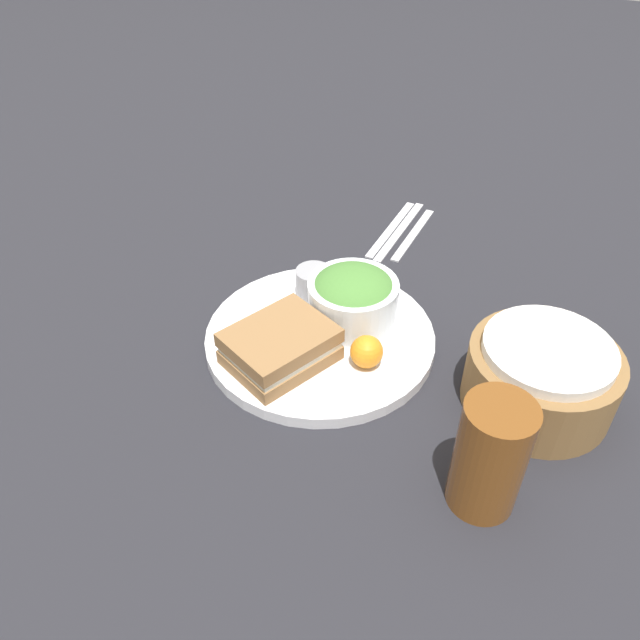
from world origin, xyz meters
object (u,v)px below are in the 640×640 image
object	(u,v)px
plate	(320,338)
knife	(402,231)
fork	(391,228)
salad_bowl	(353,296)
bread_basket	(541,376)
sandwich	(280,346)
drink_glass	(490,456)
dressing_cup	(314,283)
spoon	(413,234)

from	to	relation	value
plate	knife	xyz separation A→B (m)	(-0.28, 0.00, -0.00)
fork	salad_bowl	bearing A→B (deg)	-170.30
salad_bowl	bread_basket	xyz separation A→B (m)	(0.03, 0.23, -0.01)
salad_bowl	knife	size ratio (longest dim) A/B	0.59
plate	knife	bearing A→B (deg)	179.20
sandwich	knife	size ratio (longest dim) A/B	0.75
plate	sandwich	bearing A→B (deg)	-17.45
plate	drink_glass	bearing A→B (deg)	59.89
salad_bowl	knife	world-z (taller)	salad_bowl
fork	plate	bearing A→B (deg)	-176.34
dressing_cup	fork	bearing A→B (deg)	173.21
dressing_cup	fork	size ratio (longest dim) A/B	0.26
dressing_cup	knife	bearing A→B (deg)	168.57
sandwich	salad_bowl	xyz separation A→B (m)	(-0.10, 0.04, 0.01)
salad_bowl	plate	bearing A→B (deg)	-28.68
drink_glass	spoon	distance (m)	0.47
plate	dressing_cup	size ratio (longest dim) A/B	6.03
plate	spoon	bearing A→B (deg)	175.54
bread_basket	fork	bearing A→B (deg)	-135.37
knife	bread_basket	bearing A→B (deg)	-136.55
drink_glass	knife	bearing A→B (deg)	-151.41
dressing_cup	knife	world-z (taller)	dressing_cup
salad_bowl	sandwich	bearing A→B (deg)	-22.24
dressing_cup	drink_glass	size ratio (longest dim) A/B	0.37
dressing_cup	plate	bearing A→B (deg)	31.72
salad_bowl	drink_glass	distance (m)	0.27
plate	salad_bowl	xyz separation A→B (m)	(-0.04, 0.02, 0.04)
fork	sandwich	bearing A→B (deg)	179.88
drink_glass	dressing_cup	bearing A→B (deg)	-126.25
sandwich	bread_basket	world-z (taller)	bread_basket
bread_basket	spoon	world-z (taller)	bread_basket
dressing_cup	fork	distance (m)	0.22
sandwich	spoon	size ratio (longest dim) A/B	0.88
knife	drink_glass	bearing A→B (deg)	-150.61
drink_glass	knife	distance (m)	0.48
dressing_cup	salad_bowl	bearing A→B (deg)	70.90
sandwich	bread_basket	bearing A→B (deg)	105.25
sandwich	fork	size ratio (longest dim) A/B	0.79
salad_bowl	dressing_cup	world-z (taller)	salad_bowl
bread_basket	drink_glass	bearing A→B (deg)	-8.74
drink_glass	knife	xyz separation A→B (m)	(-0.41, -0.23, -0.06)
sandwich	salad_bowl	distance (m)	0.11
dressing_cup	bread_basket	xyz separation A→B (m)	(0.05, 0.29, 0.01)
sandwich	dressing_cup	size ratio (longest dim) A/B	3.06
bread_basket	knife	size ratio (longest dim) A/B	0.85
knife	sandwich	bearing A→B (deg)	176.89
plate	fork	bearing A→B (deg)	-177.14
salad_bowl	dressing_cup	size ratio (longest dim) A/B	2.40
sandwich	knife	world-z (taller)	sandwich
salad_bowl	drink_glass	bearing A→B (deg)	49.57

